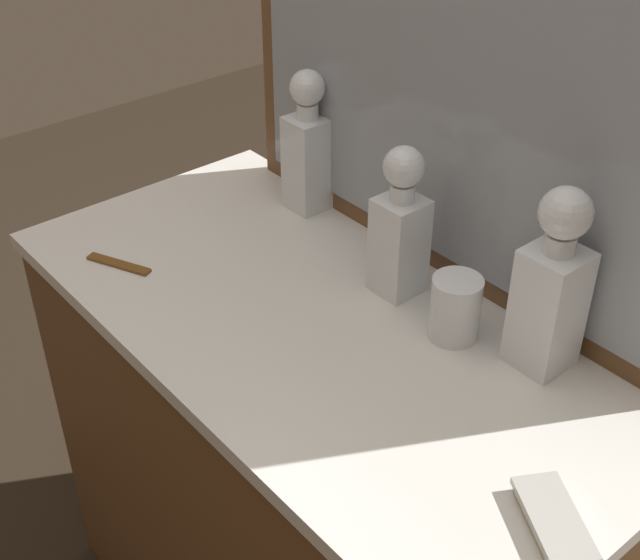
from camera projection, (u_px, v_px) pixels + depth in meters
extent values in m
cube|color=brown|center=(320.00, 510.00, 1.71)|extent=(1.15, 0.56, 0.89)
cube|color=silver|center=(320.00, 326.00, 1.45)|extent=(1.18, 0.57, 0.03)
cube|color=brown|center=(450.00, 75.00, 1.38)|extent=(0.98, 0.03, 0.72)
cube|color=gray|center=(444.00, 77.00, 1.37)|extent=(0.90, 0.01, 0.64)
cube|color=white|center=(548.00, 309.00, 1.30)|extent=(0.09, 0.09, 0.20)
cube|color=brown|center=(543.00, 332.00, 1.32)|extent=(0.07, 0.07, 0.11)
cylinder|color=white|center=(560.00, 243.00, 1.23)|extent=(0.05, 0.05, 0.03)
sphere|color=white|center=(566.00, 213.00, 1.20)|extent=(0.08, 0.08, 0.08)
cube|color=white|center=(399.00, 246.00, 1.46)|extent=(0.08, 0.08, 0.18)
cube|color=brown|center=(398.00, 263.00, 1.48)|extent=(0.07, 0.07, 0.11)
cylinder|color=white|center=(402.00, 192.00, 1.40)|extent=(0.04, 0.04, 0.03)
sphere|color=white|center=(404.00, 167.00, 1.38)|extent=(0.07, 0.07, 0.07)
cube|color=white|center=(308.00, 163.00, 1.70)|extent=(0.08, 0.08, 0.19)
cube|color=brown|center=(308.00, 176.00, 1.71)|extent=(0.07, 0.07, 0.14)
cylinder|color=white|center=(307.00, 111.00, 1.64)|extent=(0.04, 0.04, 0.03)
sphere|color=white|center=(307.00, 88.00, 1.61)|extent=(0.07, 0.07, 0.07)
cylinder|color=white|center=(455.00, 308.00, 1.38)|extent=(0.08, 0.08, 0.11)
cylinder|color=silver|center=(453.00, 332.00, 1.40)|extent=(0.08, 0.08, 0.01)
cube|color=#B7A88C|center=(553.00, 525.00, 1.08)|extent=(0.14, 0.11, 0.01)
cube|color=#B7B5AD|center=(554.00, 519.00, 1.07)|extent=(0.15, 0.13, 0.01)
cube|color=brown|center=(119.00, 264.00, 1.57)|extent=(0.13, 0.07, 0.01)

